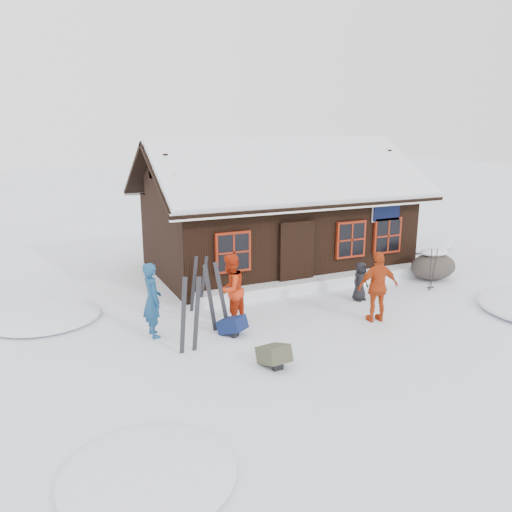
# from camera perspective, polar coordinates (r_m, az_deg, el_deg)

# --- Properties ---
(ground) EXTENTS (120.00, 120.00, 0.00)m
(ground) POSITION_cam_1_polar(r_m,az_deg,el_deg) (12.49, 6.48, -7.47)
(ground) COLOR white
(ground) RESTS_ON ground
(mountain_hut) EXTENTS (8.90, 6.09, 4.42)m
(mountain_hut) POSITION_cam_1_polar(r_m,az_deg,el_deg) (16.97, 2.23, 3.88)
(mountain_hut) COLOR black
(mountain_hut) RESTS_ON ground
(snow_drift) EXTENTS (7.60, 0.60, 0.35)m
(snow_drift) POSITION_cam_1_polar(r_m,az_deg,el_deg) (14.99, 6.94, -3.09)
(snow_drift) COLOR white
(snow_drift) RESTS_ON ground
(snow_mounds) EXTENTS (20.60, 13.20, 0.48)m
(snow_mounds) POSITION_cam_1_polar(r_m,az_deg,el_deg) (14.81, 8.21, -4.05)
(snow_mounds) COLOR white
(snow_mounds) RESTS_ON ground
(skier_teal) EXTENTS (0.45, 0.66, 1.73)m
(skier_teal) POSITION_cam_1_polar(r_m,az_deg,el_deg) (11.54, -11.77, -4.94)
(skier_teal) COLOR navy
(skier_teal) RESTS_ON ground
(skier_orange_left) EXTENTS (1.08, 1.03, 1.75)m
(skier_orange_left) POSITION_cam_1_polar(r_m,az_deg,el_deg) (12.01, -2.95, -3.84)
(skier_orange_left) COLOR red
(skier_orange_left) RESTS_ON ground
(skier_orange_right) EXTENTS (1.10, 0.64, 1.76)m
(skier_orange_right) POSITION_cam_1_polar(r_m,az_deg,el_deg) (12.54, 13.77, -3.44)
(skier_orange_right) COLOR #B43912
(skier_orange_right) RESTS_ON ground
(skier_crouched) EXTENTS (0.60, 0.46, 1.09)m
(skier_crouched) POSITION_cam_1_polar(r_m,az_deg,el_deg) (14.07, 11.82, -2.84)
(skier_crouched) COLOR black
(skier_crouched) RESTS_ON ground
(boulder) EXTENTS (1.52, 1.14, 0.88)m
(boulder) POSITION_cam_1_polar(r_m,az_deg,el_deg) (16.74, 19.60, -1.02)
(boulder) COLOR #443D36
(boulder) RESTS_ON ground
(ski_pair_left) EXTENTS (0.51, 0.15, 1.70)m
(ski_pair_left) POSITION_cam_1_polar(r_m,az_deg,el_deg) (10.62, -7.55, -6.81)
(ski_pair_left) COLOR black
(ski_pair_left) RESTS_ON ground
(ski_pair_mid) EXTENTS (0.64, 0.17, 1.72)m
(ski_pair_mid) POSITION_cam_1_polar(r_m,az_deg,el_deg) (11.60, -4.57, -4.84)
(ski_pair_mid) COLOR black
(ski_pair_mid) RESTS_ON ground
(ski_pair_right) EXTENTS (0.53, 0.16, 1.50)m
(ski_pair_right) POSITION_cam_1_polar(r_m,az_deg,el_deg) (13.09, -6.59, -3.20)
(ski_pair_right) COLOR black
(ski_pair_right) RESTS_ON ground
(ski_poles) EXTENTS (0.23, 0.11, 1.30)m
(ski_poles) POSITION_cam_1_polar(r_m,az_deg,el_deg) (15.52, 19.48, -1.54)
(ski_poles) COLOR black
(ski_poles) RESTS_ON ground
(backpack_blue) EXTENTS (0.68, 0.73, 0.32)m
(backpack_blue) POSITION_cam_1_polar(r_m,az_deg,el_deg) (11.62, -2.72, -8.23)
(backpack_blue) COLOR #101B45
(backpack_blue) RESTS_ON ground
(backpack_olive) EXTENTS (0.54, 0.68, 0.35)m
(backpack_olive) POSITION_cam_1_polar(r_m,az_deg,el_deg) (10.14, 2.05, -11.59)
(backpack_olive) COLOR #3D3E2C
(backpack_olive) RESTS_ON ground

